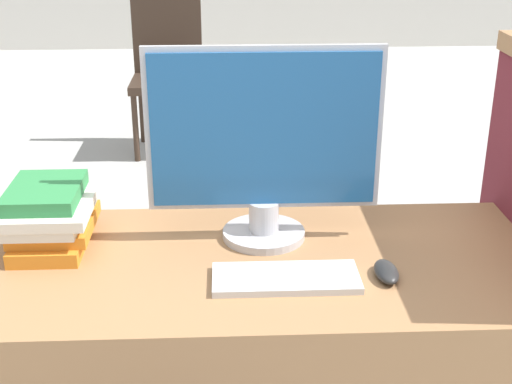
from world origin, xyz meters
TOP-DOWN VIEW (x-y plane):
  - monitor at (0.05, 0.44)m, footprint 0.57×0.21m
  - keyboard at (0.09, 0.21)m, footprint 0.33×0.14m
  - mouse at (0.32, 0.22)m, footprint 0.05×0.11m
  - book_stack at (-0.47, 0.43)m, footprint 0.20×0.27m
  - far_chair at (-0.40, 3.30)m, footprint 0.44×0.44m

SIDE VIEW (x-z plane):
  - far_chair at x=-0.40m, z-range 0.06..0.99m
  - keyboard at x=0.09m, z-range 0.73..0.74m
  - mouse at x=0.32m, z-range 0.73..0.76m
  - book_stack at x=-0.47m, z-range 0.73..0.88m
  - monitor at x=0.05m, z-range 0.73..1.22m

